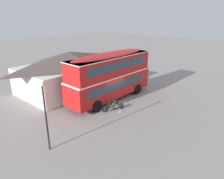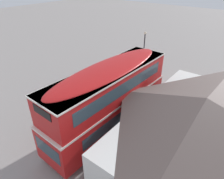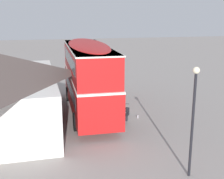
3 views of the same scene
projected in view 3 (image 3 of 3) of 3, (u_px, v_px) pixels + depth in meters
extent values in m
plane|color=gray|center=(103.00, 114.00, 19.97)|extent=(120.00, 120.00, 0.00)
cylinder|color=black|center=(68.00, 94.00, 22.91)|extent=(1.10, 0.29, 1.10)
cylinder|color=black|center=(99.00, 92.00, 23.39)|extent=(1.10, 0.29, 1.10)
cylinder|color=black|center=(76.00, 122.00, 17.10)|extent=(1.10, 0.29, 1.10)
cylinder|color=black|center=(116.00, 119.00, 17.58)|extent=(1.10, 0.29, 1.10)
cube|color=red|center=(89.00, 91.00, 20.00)|extent=(9.94, 2.63, 2.10)
cube|color=white|center=(88.00, 75.00, 19.73)|extent=(9.96, 2.65, 0.12)
cube|color=red|center=(88.00, 61.00, 19.49)|extent=(9.64, 2.57, 1.90)
ellipsoid|color=red|center=(88.00, 45.00, 19.23)|extent=(9.44, 2.52, 0.36)
cube|color=#2D424C|center=(81.00, 73.00, 24.61)|extent=(0.09, 2.05, 0.90)
cube|color=black|center=(80.00, 45.00, 23.90)|extent=(0.08, 1.38, 0.44)
cube|color=#2D424C|center=(107.00, 86.00, 19.99)|extent=(7.73, 0.14, 0.76)
cube|color=#2D424C|center=(106.00, 58.00, 19.70)|extent=(8.12, 0.15, 0.80)
cube|color=#2D424C|center=(70.00, 88.00, 19.48)|extent=(7.73, 0.14, 0.76)
cube|color=#2D424C|center=(69.00, 59.00, 19.20)|extent=(8.12, 0.15, 0.80)
cube|color=white|center=(88.00, 47.00, 19.26)|extent=(9.74, 2.66, 0.08)
torus|color=black|center=(125.00, 113.00, 19.30)|extent=(0.67, 0.30, 0.68)
torus|color=black|center=(124.00, 118.00, 18.25)|extent=(0.67, 0.30, 0.68)
cylinder|color=#B2B2B7|center=(125.00, 113.00, 19.30)|extent=(0.08, 0.11, 0.05)
cylinder|color=#B2B2B7|center=(124.00, 118.00, 18.25)|extent=(0.08, 0.11, 0.05)
cylinder|color=#2D6B38|center=(125.00, 110.00, 18.95)|extent=(0.48, 0.20, 0.65)
cylinder|color=#2D6B38|center=(125.00, 106.00, 18.81)|extent=(0.58, 0.24, 0.05)
cylinder|color=#2D6B38|center=(125.00, 112.00, 18.66)|extent=(0.18, 0.09, 0.62)
cylinder|color=#2D6B38|center=(124.00, 117.00, 18.53)|extent=(0.55, 0.22, 0.09)
cylinder|color=#2D6B38|center=(124.00, 113.00, 18.38)|extent=(0.43, 0.17, 0.57)
cylinder|color=#2D6B38|center=(125.00, 109.00, 19.20)|extent=(0.10, 0.06, 0.58)
cylinder|color=black|center=(125.00, 104.00, 19.08)|extent=(0.18, 0.44, 0.03)
ellipsoid|color=black|center=(125.00, 107.00, 18.49)|extent=(0.28, 0.18, 0.06)
cube|color=black|center=(127.00, 118.00, 18.24)|extent=(0.31, 0.23, 0.32)
cylinder|color=silver|center=(125.00, 110.00, 18.95)|extent=(0.07, 0.07, 0.18)
cube|color=black|center=(127.00, 111.00, 19.87)|extent=(0.36, 0.37, 0.47)
ellipsoid|color=black|center=(127.00, 108.00, 19.81)|extent=(0.34, 0.35, 0.10)
cube|color=black|center=(126.00, 113.00, 19.75)|extent=(0.13, 0.19, 0.16)
cylinder|color=black|center=(128.00, 111.00, 19.98)|extent=(0.05, 0.05, 0.38)
cylinder|color=black|center=(126.00, 111.00, 20.02)|extent=(0.05, 0.05, 0.38)
cylinder|color=silver|center=(138.00, 117.00, 19.23)|extent=(0.07, 0.07, 0.23)
cylinder|color=black|center=(138.00, 115.00, 19.19)|extent=(0.04, 0.04, 0.03)
cube|color=silver|center=(0.00, 100.00, 18.05)|extent=(11.09, 6.88, 2.97)
cube|color=#3D2319|center=(55.00, 103.00, 18.96)|extent=(1.10, 0.07, 2.10)
cube|color=#2D424C|center=(58.00, 107.00, 16.24)|extent=(1.10, 0.07, 0.90)
cube|color=#2D424C|center=(52.00, 84.00, 21.38)|extent=(1.10, 0.07, 0.90)
cylinder|color=black|center=(192.00, 127.00, 11.94)|extent=(0.11, 0.11, 4.37)
sphere|color=#F2E5BF|center=(196.00, 70.00, 11.36)|extent=(0.28, 0.28, 0.28)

